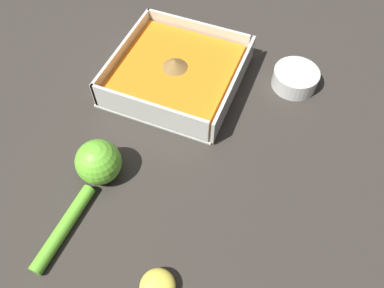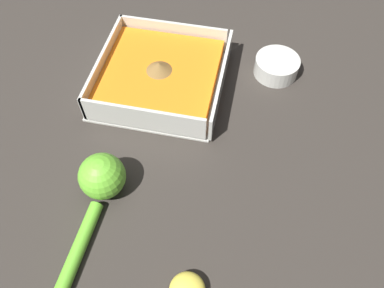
{
  "view_description": "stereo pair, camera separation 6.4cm",
  "coord_description": "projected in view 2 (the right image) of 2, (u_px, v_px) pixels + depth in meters",
  "views": [
    {
      "loc": [
        -0.52,
        -0.23,
        0.56
      ],
      "look_at": [
        -0.19,
        -0.1,
        0.03
      ],
      "focal_mm": 35.0,
      "sensor_mm": 36.0,
      "label": 1
    },
    {
      "loc": [
        -0.54,
        -0.17,
        0.56
      ],
      "look_at": [
        -0.19,
        -0.1,
        0.03
      ],
      "focal_mm": 35.0,
      "sensor_mm": 36.0,
      "label": 2
    }
  ],
  "objects": [
    {
      "name": "ground_plane",
      "position": [
        165.0,
        71.0,
        0.78
      ],
      "size": [
        4.0,
        4.0,
        0.0
      ],
      "primitive_type": "plane",
      "color": "#332D28"
    },
    {
      "name": "lemon_squeezer",
      "position": [
        99.0,
        185.0,
        0.59
      ],
      "size": [
        0.22,
        0.08,
        0.08
      ],
      "rotation": [
        0.0,
        0.0,
        6.25
      ],
      "color": "#6BC633",
      "rests_on": "ground_plane"
    },
    {
      "name": "spice_bowl",
      "position": [
        276.0,
        67.0,
        0.76
      ],
      "size": [
        0.09,
        0.09,
        0.04
      ],
      "color": "silver",
      "rests_on": "ground_plane"
    },
    {
      "name": "square_dish",
      "position": [
        162.0,
        77.0,
        0.74
      ],
      "size": [
        0.24,
        0.24,
        0.06
      ],
      "color": "silver",
      "rests_on": "ground_plane"
    }
  ]
}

